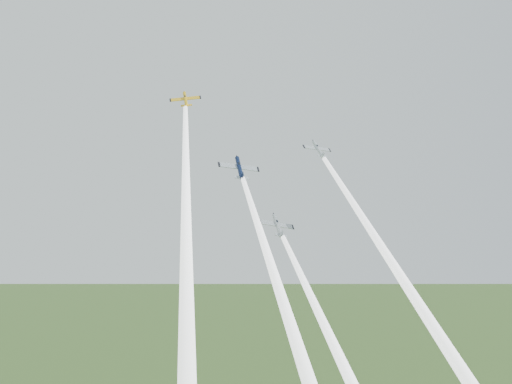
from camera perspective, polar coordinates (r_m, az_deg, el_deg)
name	(u,v)px	position (r m, az deg, el deg)	size (l,w,h in m)	color
plane_yellow	(185,99)	(139.39, -6.29, 8.19)	(6.75, 6.70, 1.06)	yellow
smoke_trail_yellow	(186,220)	(109.64, -6.23, -2.51)	(2.66, 2.66, 68.89)	white
plane_navy	(239,168)	(129.76, -1.48, 2.15)	(8.70, 8.63, 1.36)	#0D193A
smoke_trail_navy	(282,299)	(106.58, 2.34, -9.50)	(2.66, 2.66, 61.95)	white
plane_silver_right	(318,149)	(136.17, 5.53, 3.82)	(6.77, 6.71, 1.06)	silver
smoke_trail_silver_right	(411,292)	(113.02, 13.62, -8.67)	(2.66, 2.66, 72.75)	white
plane_silver_low	(278,225)	(127.02, 1.93, -2.99)	(7.78, 7.72, 1.22)	#A4ABB1
smoke_trail_silver_low	(338,354)	(109.94, 7.29, -14.08)	(2.66, 2.66, 54.65)	white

